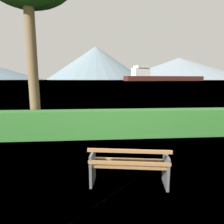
% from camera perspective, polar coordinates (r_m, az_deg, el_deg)
% --- Properties ---
extents(ground_plane, '(1400.00, 1400.00, 0.00)m').
position_cam_1_polar(ground_plane, '(4.41, 4.82, -19.98)').
color(ground_plane, olive).
extents(water_surface, '(620.00, 620.00, 0.00)m').
position_cam_1_polar(water_surface, '(310.99, -4.57, 9.17)').
color(water_surface, '#7A99A8').
rests_on(water_surface, ground_plane).
extents(park_bench, '(1.66, 0.81, 0.87)m').
position_cam_1_polar(park_bench, '(4.17, 4.91, -15.32)').
color(park_bench, olive).
rests_on(park_bench, ground_plane).
extents(hedge_row, '(8.93, 0.62, 1.04)m').
position_cam_1_polar(hedge_row, '(7.36, 0.60, -3.42)').
color(hedge_row, '#2D6B28').
rests_on(hedge_row, ground_plane).
extents(cargo_ship_large, '(100.47, 36.95, 16.70)m').
position_cam_1_polar(cargo_ship_large, '(237.23, 13.62, 9.94)').
color(cargo_ship_large, '#471E19').
rests_on(cargo_ship_large, water_surface).
extents(distant_hills, '(878.18, 365.35, 89.91)m').
position_cam_1_polar(distant_hills, '(569.45, -0.44, 12.81)').
color(distant_hills, slate).
rests_on(distant_hills, ground_plane).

